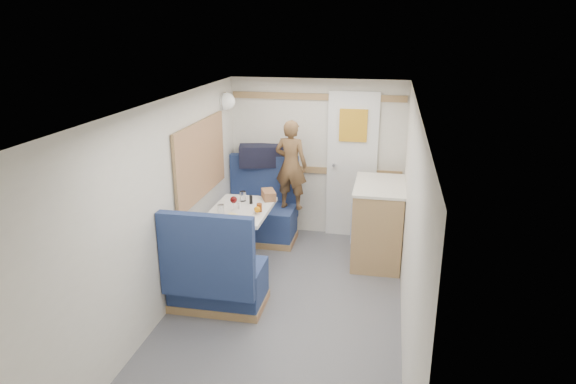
% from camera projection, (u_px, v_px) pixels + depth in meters
% --- Properties ---
extents(floor, '(4.50, 4.50, 0.00)m').
position_uv_depth(floor, '(280.00, 323.00, 4.74)').
color(floor, '#515156').
rests_on(floor, ground).
extents(ceiling, '(4.50, 4.50, 0.00)m').
position_uv_depth(ceiling, '(279.00, 106.00, 4.11)').
color(ceiling, silver).
rests_on(ceiling, wall_back).
extents(wall_back, '(2.20, 0.02, 2.00)m').
position_uv_depth(wall_back, '(317.00, 158.00, 6.52)').
color(wall_back, silver).
rests_on(wall_back, floor).
extents(wall_left, '(0.02, 4.50, 2.00)m').
position_uv_depth(wall_left, '(160.00, 213.00, 4.63)').
color(wall_left, silver).
rests_on(wall_left, floor).
extents(wall_right, '(0.02, 4.50, 2.00)m').
position_uv_depth(wall_right, '(410.00, 232.00, 4.22)').
color(wall_right, silver).
rests_on(wall_right, floor).
extents(oak_trim_low, '(2.15, 0.02, 0.08)m').
position_uv_depth(oak_trim_low, '(316.00, 170.00, 6.55)').
color(oak_trim_low, '#936642').
rests_on(oak_trim_low, wall_back).
extents(oak_trim_high, '(2.15, 0.02, 0.08)m').
position_uv_depth(oak_trim_high, '(318.00, 97.00, 6.26)').
color(oak_trim_high, '#936642').
rests_on(oak_trim_high, wall_back).
extents(side_window, '(0.04, 1.30, 0.72)m').
position_uv_depth(side_window, '(200.00, 159.00, 5.48)').
color(side_window, '#A9B398').
rests_on(side_window, wall_left).
extents(rear_door, '(0.62, 0.12, 1.86)m').
position_uv_depth(rear_door, '(352.00, 163.00, 6.42)').
color(rear_door, white).
rests_on(rear_door, wall_back).
extents(dinette_table, '(0.62, 0.92, 0.72)m').
position_uv_depth(dinette_table, '(241.00, 222.00, 5.61)').
color(dinette_table, white).
rests_on(dinette_table, floor).
extents(bench_far, '(0.90, 0.59, 1.05)m').
position_uv_depth(bench_far, '(261.00, 217.00, 6.50)').
color(bench_far, navy).
rests_on(bench_far, floor).
extents(bench_near, '(0.90, 0.59, 1.05)m').
position_uv_depth(bench_near, '(216.00, 280.00, 4.89)').
color(bench_near, navy).
rests_on(bench_near, floor).
extents(ledge, '(0.90, 0.14, 0.04)m').
position_uv_depth(ledge, '(265.00, 167.00, 6.56)').
color(ledge, '#936642').
rests_on(ledge, bench_far).
extents(dome_light, '(0.20, 0.20, 0.20)m').
position_uv_depth(dome_light, '(227.00, 101.00, 6.11)').
color(dome_light, white).
rests_on(dome_light, wall_left).
extents(galley_counter, '(0.57, 0.92, 0.92)m').
position_uv_depth(galley_counter, '(378.00, 222.00, 5.88)').
color(galley_counter, '#936642').
rests_on(galley_counter, floor).
extents(person, '(0.44, 0.32, 1.10)m').
position_uv_depth(person, '(291.00, 165.00, 6.21)').
color(person, brown).
rests_on(person, bench_far).
extents(duffel_bag, '(0.60, 0.39, 0.27)m').
position_uv_depth(duffel_bag, '(262.00, 156.00, 6.52)').
color(duffel_bag, black).
rests_on(duffel_bag, ledge).
extents(tray, '(0.31, 0.37, 0.02)m').
position_uv_depth(tray, '(241.00, 214.00, 5.39)').
color(tray, silver).
rests_on(tray, dinette_table).
extents(orange_fruit, '(0.07, 0.07, 0.07)m').
position_uv_depth(orange_fruit, '(257.00, 210.00, 5.39)').
color(orange_fruit, '#D65709').
rests_on(orange_fruit, tray).
extents(cheese_block, '(0.11, 0.09, 0.03)m').
position_uv_depth(cheese_block, '(233.00, 215.00, 5.27)').
color(cheese_block, '#F6E88E').
rests_on(cheese_block, tray).
extents(wine_glass, '(0.08, 0.08, 0.17)m').
position_uv_depth(wine_glass, '(234.00, 200.00, 5.45)').
color(wine_glass, white).
rests_on(wine_glass, dinette_table).
extents(tumbler_left, '(0.07, 0.07, 0.11)m').
position_uv_depth(tumbler_left, '(221.00, 210.00, 5.36)').
color(tumbler_left, white).
rests_on(tumbler_left, dinette_table).
extents(tumbler_mid, '(0.07, 0.07, 0.11)m').
position_uv_depth(tumbler_mid, '(243.00, 196.00, 5.79)').
color(tumbler_mid, white).
rests_on(tumbler_mid, dinette_table).
extents(beer_glass, '(0.06, 0.06, 0.09)m').
position_uv_depth(beer_glass, '(259.00, 208.00, 5.46)').
color(beer_glass, brown).
rests_on(beer_glass, dinette_table).
extents(pepper_grinder, '(0.04, 0.04, 0.10)m').
position_uv_depth(pepper_grinder, '(251.00, 200.00, 5.70)').
color(pepper_grinder, black).
rests_on(pepper_grinder, dinette_table).
extents(salt_grinder, '(0.03, 0.03, 0.08)m').
position_uv_depth(salt_grinder, '(239.00, 206.00, 5.51)').
color(salt_grinder, white).
rests_on(salt_grinder, dinette_table).
extents(bread_loaf, '(0.22, 0.28, 0.10)m').
position_uv_depth(bread_loaf, '(269.00, 195.00, 5.86)').
color(bread_loaf, brown).
rests_on(bread_loaf, dinette_table).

